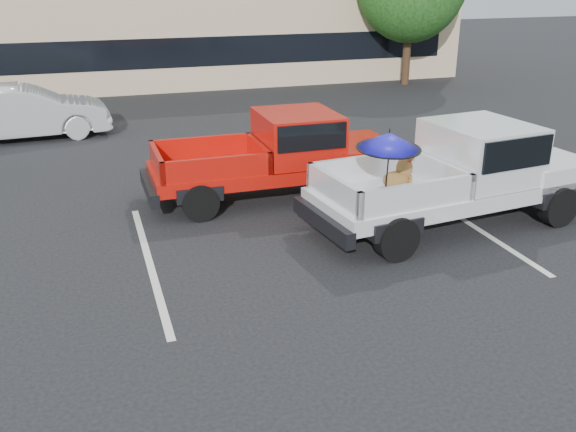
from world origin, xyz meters
name	(u,v)px	position (x,y,z in m)	size (l,w,h in m)	color
ground	(366,291)	(0.00, 0.00, 0.00)	(90.00, 90.00, 0.00)	black
stripe_left	(149,263)	(-3.00, 2.00, 0.00)	(0.12, 5.00, 0.01)	silver
stripe_right	(465,221)	(3.00, 2.00, 0.00)	(0.12, 5.00, 0.01)	silver
silver_pickup	(468,169)	(2.96, 2.03, 1.05)	(5.88, 2.63, 2.06)	black
red_pickup	(290,151)	(0.27, 4.50, 0.97)	(5.37, 2.02, 1.77)	black
silver_sedan	(25,112)	(-5.30, 11.33, 0.75)	(1.58, 4.52, 1.49)	silver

